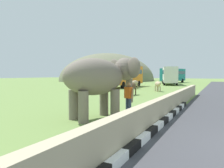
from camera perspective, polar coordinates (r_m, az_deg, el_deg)
striped_curb at (r=7.02m, az=9.58°, el=-13.42°), size 16.20×0.20×0.24m
barrier_parapet at (r=9.22m, az=12.19°, el=-7.16°), size 28.00×0.36×1.00m
elephant at (r=9.96m, az=-2.98°, el=1.72°), size 4.01×3.30×2.91m
person_handler at (r=11.01m, az=4.48°, el=-3.29°), size 0.37×0.64×1.66m
bus_orange at (r=34.23m, az=3.47°, el=2.63°), size 9.74×2.85×3.50m
bus_white at (r=44.22m, az=15.28°, el=2.53°), size 10.02×4.89×3.50m
bus_teal at (r=54.60m, az=16.17°, el=2.51°), size 9.29×4.74×3.50m
cow_near at (r=21.14m, az=5.52°, el=-0.63°), size 1.90×0.67×1.23m
cow_mid at (r=30.21m, az=6.17°, el=0.32°), size 1.93×0.90×1.23m
cow_far at (r=26.10m, az=12.26°, el=-0.07°), size 1.85×1.30×1.23m
hill_east at (r=69.90m, az=-0.90°, el=0.90°), size 36.13×28.91×17.88m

